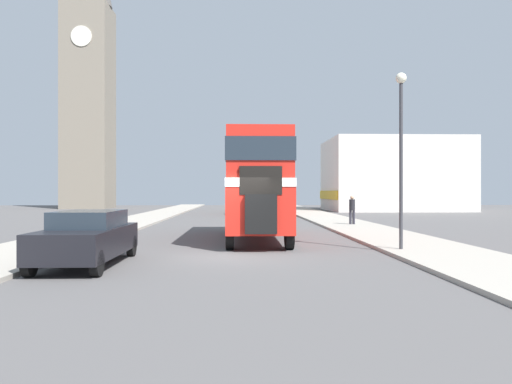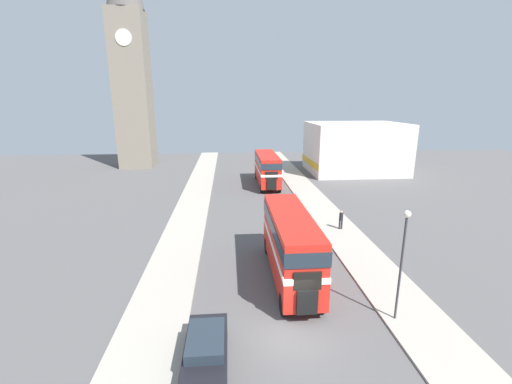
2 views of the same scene
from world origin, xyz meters
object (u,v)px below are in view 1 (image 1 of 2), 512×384
object	(u,v)px
church_tower	(88,48)
pedestrian_walking	(352,208)
double_decker_bus	(256,179)
car_parked_near	(88,237)
street_lamp	(401,134)
bus_distant	(262,187)

from	to	relation	value
church_tower	pedestrian_walking	bearing A→B (deg)	-52.23
double_decker_bus	car_parked_near	xyz separation A→B (m)	(-4.88, -7.34, -1.78)
double_decker_bus	street_lamp	xyz separation A→B (m)	(4.66, -4.83, 1.40)
pedestrian_walking	church_tower	world-z (taller)	church_tower
double_decker_bus	street_lamp	world-z (taller)	street_lamp
bus_distant	car_parked_near	xyz separation A→B (m)	(-6.22, -32.19, -1.71)
double_decker_bus	street_lamp	bearing A→B (deg)	-46.03
pedestrian_walking	street_lamp	xyz separation A→B (m)	(-1.24, -12.66, 2.89)
pedestrian_walking	street_lamp	bearing A→B (deg)	-95.60
bus_distant	pedestrian_walking	distance (m)	17.69
bus_distant	car_parked_near	size ratio (longest dim) A/B	2.14
car_parked_near	church_tower	distance (m)	52.97
bus_distant	street_lamp	distance (m)	29.91
street_lamp	car_parked_near	bearing A→B (deg)	-165.29
pedestrian_walking	double_decker_bus	bearing A→B (deg)	-127.06
car_parked_near	double_decker_bus	bearing A→B (deg)	56.37
car_parked_near	pedestrian_walking	size ratio (longest dim) A/B	2.80
pedestrian_walking	church_tower	size ratio (longest dim) A/B	0.04
street_lamp	double_decker_bus	bearing A→B (deg)	133.97
bus_distant	car_parked_near	distance (m)	32.83
car_parked_near	bus_distant	bearing A→B (deg)	79.07
bus_distant	pedestrian_walking	world-z (taller)	bus_distant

